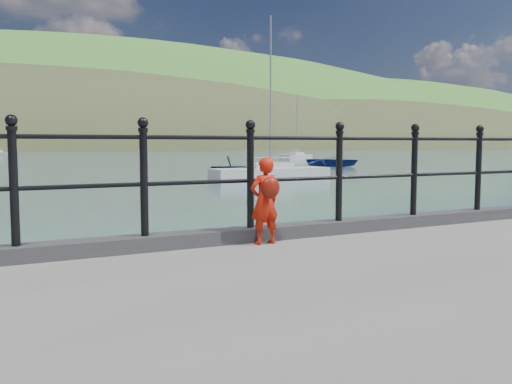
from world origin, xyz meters
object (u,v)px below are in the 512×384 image
sailboat_near (270,174)px  sailboat_far (296,157)px  launch_blue (333,161)px  launch_navy (231,167)px  railing (200,168)px  child (265,200)px

sailboat_near → sailboat_far: size_ratio=1.09×
sailboat_near → sailboat_far: 40.47m
launch_blue → launch_navy: launch_navy is taller
railing → sailboat_near: 25.63m
railing → child: 0.77m
sailboat_far → launch_blue: bearing=-141.1°
sailboat_near → sailboat_far: (22.36, 33.73, 0.00)m
launch_blue → sailboat_near: 20.23m
railing → child: (0.64, -0.26, -0.34)m
launch_navy → sailboat_near: sailboat_near is taller
launch_navy → sailboat_far: sailboat_far is taller
launch_navy → sailboat_near: (0.90, -3.56, -0.32)m
sailboat_near → launch_navy: bearing=105.3°
launch_blue → launch_navy: 18.65m
railing → sailboat_near: (12.94, 22.07, -1.48)m
railing → launch_blue: (27.37, 36.25, -1.30)m
child → launch_blue: size_ratio=0.19×
launch_blue → sailboat_near: sailboat_near is taller
launch_navy → sailboat_far: (23.26, 30.17, -0.32)m
launch_navy → sailboat_far: size_ratio=0.29×
launch_blue → launch_navy: bearing=-173.8°
child → sailboat_near: 25.52m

